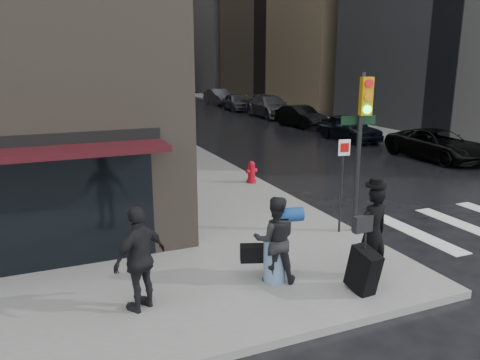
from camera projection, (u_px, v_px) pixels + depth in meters
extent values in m
plane|color=black|center=(320.00, 273.00, 9.71)|extent=(140.00, 140.00, 0.00)
cube|color=slate|center=(118.00, 121.00, 33.80)|extent=(4.00, 50.00, 0.15)
cube|color=slate|center=(283.00, 113.00, 38.88)|extent=(3.00, 50.00, 0.15)
cube|color=silver|center=(417.00, 233.00, 11.92)|extent=(0.50, 3.00, 0.01)
cube|color=silver|center=(463.00, 225.00, 12.52)|extent=(0.50, 3.00, 0.01)
cube|color=slate|center=(261.00, 3.00, 68.19)|extent=(22.00, 20.00, 25.00)
imported|color=black|center=(372.00, 233.00, 8.97)|extent=(0.70, 0.48, 1.85)
cylinder|color=black|center=(376.00, 185.00, 8.74)|extent=(0.39, 0.39, 0.05)
cylinder|color=black|center=(376.00, 182.00, 8.72)|extent=(0.25, 0.25, 0.15)
cube|color=black|center=(363.00, 224.00, 8.73)|extent=(0.40, 0.15, 0.32)
cube|color=black|center=(363.00, 271.00, 8.48)|extent=(0.35, 0.73, 0.94)
cylinder|color=black|center=(365.00, 245.00, 8.36)|extent=(0.04, 0.04, 0.43)
imported|color=black|center=(275.00, 240.00, 8.83)|extent=(0.99, 0.88, 1.70)
cube|color=black|center=(253.00, 253.00, 9.06)|extent=(0.57, 0.43, 0.32)
cylinder|color=navy|center=(290.00, 215.00, 8.84)|extent=(0.55, 0.35, 0.27)
imported|color=black|center=(140.00, 258.00, 7.82)|extent=(1.15, 0.93, 1.83)
cylinder|color=black|center=(358.00, 155.00, 11.24)|extent=(0.12, 0.12, 3.87)
cube|color=#C4840D|center=(366.00, 96.00, 10.69)|extent=(0.30, 0.22, 0.87)
cylinder|color=red|center=(369.00, 84.00, 10.53)|extent=(0.20, 0.09, 0.19)
cylinder|color=orange|center=(368.00, 97.00, 10.60)|extent=(0.20, 0.09, 0.19)
cylinder|color=#19E533|center=(367.00, 109.00, 10.67)|extent=(0.20, 0.09, 0.19)
cylinder|color=black|center=(341.00, 187.00, 11.35)|extent=(0.06, 0.06, 2.32)
cube|color=white|center=(344.00, 148.00, 11.09)|extent=(0.29, 0.08, 0.39)
cube|color=black|center=(358.00, 120.00, 11.11)|extent=(0.86, 0.20, 0.21)
cylinder|color=#B20A1B|center=(251.00, 181.00, 16.33)|extent=(0.33, 0.33, 0.10)
cylinder|color=#B20A1B|center=(251.00, 174.00, 16.27)|extent=(0.25, 0.25, 0.63)
sphere|color=#B20A1B|center=(252.00, 164.00, 16.19)|extent=(0.23, 0.23, 0.23)
cylinder|color=#B20A1B|center=(252.00, 171.00, 16.24)|extent=(0.44, 0.21, 0.15)
imported|color=black|center=(437.00, 145.00, 20.76)|extent=(2.38, 4.85, 1.33)
imported|color=black|center=(349.00, 128.00, 25.72)|extent=(1.96, 4.28, 1.42)
imported|color=black|center=(300.00, 116.00, 31.02)|extent=(1.84, 4.37, 1.41)
imported|color=#404046|center=(270.00, 106.00, 36.41)|extent=(2.49, 5.79, 1.66)
imported|color=#434349|center=(236.00, 102.00, 41.44)|extent=(2.11, 4.50, 1.49)
imported|color=#414146|center=(219.00, 97.00, 46.81)|extent=(1.76, 4.74, 1.55)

